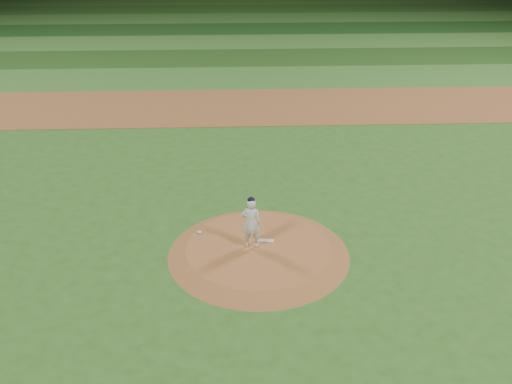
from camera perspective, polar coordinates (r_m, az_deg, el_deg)
name	(u,v)px	position (r m, az deg, el deg)	size (l,w,h in m)	color
ground	(259,254)	(17.43, 0.28, -6.22)	(120.00, 120.00, 0.00)	#2E5D1E
infield_dirt_band	(246,106)	(30.12, -0.97, 8.55)	(70.00, 6.00, 0.02)	brown
outfield_stripe_0	(244,78)	(35.38, -1.21, 11.37)	(70.00, 5.00, 0.02)	#356B27
outfield_stripe_1	(242,58)	(40.21, -1.38, 13.29)	(70.00, 5.00, 0.02)	#204616
outfield_stripe_2	(241,42)	(45.08, -1.52, 14.79)	(70.00, 5.00, 0.02)	#386D27
outfield_stripe_3	(240,29)	(49.98, -1.63, 16.01)	(70.00, 5.00, 0.02)	#184215
outfield_stripe_4	(239,18)	(54.90, -1.72, 17.00)	(70.00, 5.00, 0.02)	#326424
outfield_stripe_5	(238,9)	(59.83, -1.79, 17.83)	(70.00, 5.00, 0.02)	#214D19
pitchers_mound	(259,251)	(17.36, 0.28, -5.87)	(5.50, 5.50, 0.25)	#9B5E30
pitching_rubber	(264,241)	(17.58, 0.77, -4.87)	(0.63, 0.16, 0.03)	silver
rosin_bag	(200,232)	(18.04, -5.66, -4.03)	(0.14, 0.14, 0.07)	silver
pitcher_on_mound	(251,223)	(16.90, -0.48, -3.09)	(0.64, 0.47, 1.67)	white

